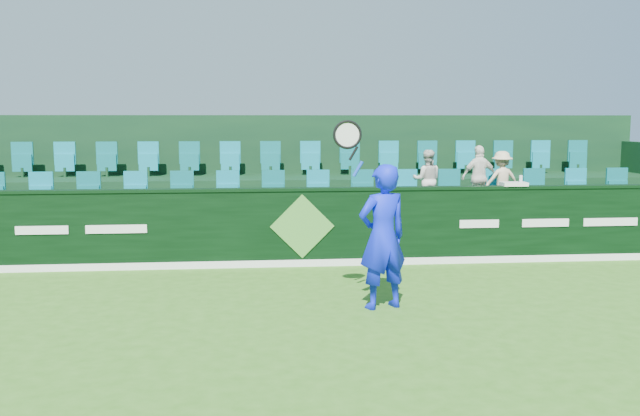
{
  "coord_description": "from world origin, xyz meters",
  "views": [
    {
      "loc": [
        -0.86,
        -8.08,
        2.53
      ],
      "look_at": [
        0.2,
        2.8,
        1.15
      ],
      "focal_mm": 40.0,
      "sensor_mm": 36.0,
      "label": 1
    }
  ],
  "objects": [
    {
      "name": "spectator_middle",
      "position": [
        3.48,
        5.12,
        1.41
      ],
      "size": [
        0.75,
        0.4,
        1.22
      ],
      "primitive_type": "imported",
      "rotation": [
        0.0,
        0.0,
        3.28
      ],
      "color": "white",
      "rests_on": "stand_tier_front"
    },
    {
      "name": "seat_row_front",
      "position": [
        0.0,
        5.5,
        1.1
      ],
      "size": [
        13.5,
        0.5,
        0.6
      ],
      "primitive_type": "cube",
      "color": "#0F7D92",
      "rests_on": "stand_tier_front"
    },
    {
      "name": "spectator_right",
      "position": [
        3.92,
        5.12,
        1.35
      ],
      "size": [
        0.76,
        0.49,
        1.11
      ],
      "primitive_type": "imported",
      "rotation": [
        0.0,
        0.0,
        3.25
      ],
      "color": "beige",
      "rests_on": "stand_tier_front"
    },
    {
      "name": "drinks_bottle",
      "position": [
        3.87,
        4.0,
        1.44
      ],
      "size": [
        0.06,
        0.06,
        0.19
      ],
      "primitive_type": "cylinder",
      "color": "silver",
      "rests_on": "sponsor_hoarding"
    },
    {
      "name": "stand_rear",
      "position": [
        0.0,
        7.44,
        1.22
      ],
      "size": [
        16.0,
        4.1,
        2.6
      ],
      "color": "black",
      "rests_on": "ground"
    },
    {
      "name": "spectator_left",
      "position": [
        2.46,
        5.12,
        1.37
      ],
      "size": [
        0.63,
        0.54,
        1.14
      ],
      "primitive_type": "imported",
      "rotation": [
        0.0,
        0.0,
        2.93
      ],
      "color": "beige",
      "rests_on": "stand_tier_front"
    },
    {
      "name": "sponsor_hoarding",
      "position": [
        0.0,
        4.0,
        0.67
      ],
      "size": [
        16.0,
        0.25,
        1.35
      ],
      "color": "black",
      "rests_on": "ground"
    },
    {
      "name": "ground",
      "position": [
        0.0,
        0.0,
        0.0
      ],
      "size": [
        60.0,
        60.0,
        0.0
      ],
      "primitive_type": "plane",
      "color": "#326C19",
      "rests_on": "ground"
    },
    {
      "name": "towel",
      "position": [
        3.74,
        4.0,
        1.38
      ],
      "size": [
        0.44,
        0.28,
        0.07
      ],
      "primitive_type": "cube",
      "color": "silver",
      "rests_on": "sponsor_hoarding"
    },
    {
      "name": "tennis_player",
      "position": [
        0.87,
        1.12,
        0.98
      ],
      "size": [
        1.16,
        0.68,
        2.58
      ],
      "color": "#0E1FF2",
      "rests_on": "ground"
    },
    {
      "name": "seat_row_back",
      "position": [
        0.0,
        7.3,
        1.6
      ],
      "size": [
        13.5,
        0.5,
        0.6
      ],
      "primitive_type": "cube",
      "color": "#0F7D92",
      "rests_on": "stand_tier_back"
    },
    {
      "name": "stand_tier_back",
      "position": [
        0.0,
        7.0,
        0.65
      ],
      "size": [
        16.0,
        1.8,
        1.3
      ],
      "primitive_type": "cube",
      "color": "black",
      "rests_on": "ground"
    },
    {
      "name": "stand_tier_front",
      "position": [
        0.0,
        5.1,
        0.4
      ],
      "size": [
        16.0,
        2.0,
        0.8
      ],
      "primitive_type": "cube",
      "color": "black",
      "rests_on": "ground"
    }
  ]
}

